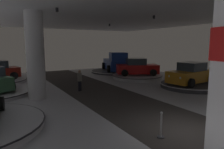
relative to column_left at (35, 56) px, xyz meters
name	(u,v)px	position (x,y,z in m)	size (l,w,h in m)	color
ground	(192,134)	(4.26, -8.50, -2.77)	(24.00, 44.00, 0.06)	#B2B2B7
column_left	(35,56)	(0.00, 0.00, 0.00)	(1.12, 1.12, 5.50)	silver
display_platform_deep_right	(115,71)	(10.89, 8.31, -2.61)	(6.04, 6.04, 0.24)	#333338
pickup_truck_deep_right	(116,63)	(10.79, 8.01, -1.57)	(3.95, 5.69, 2.30)	navy
display_platform_mid_right	(190,85)	(11.35, -2.69, -2.56)	(4.75, 4.75, 0.34)	#333338
display_car_mid_right	(191,74)	(11.38, -2.69, -1.64)	(4.38, 2.61, 1.71)	#B77519
display_platform_far_right	(137,76)	(10.44, 3.14, -2.55)	(5.14, 5.14, 0.37)	#B7B7BC
display_car_far_right	(137,67)	(10.41, 3.16, -1.61)	(4.56, 3.55, 1.71)	red
visitor_walking_near	(80,79)	(3.18, 0.69, -1.84)	(0.32, 0.32, 1.59)	black
stanchion_a	(161,128)	(2.93, -8.16, -2.38)	(0.28, 0.28, 1.01)	#333338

